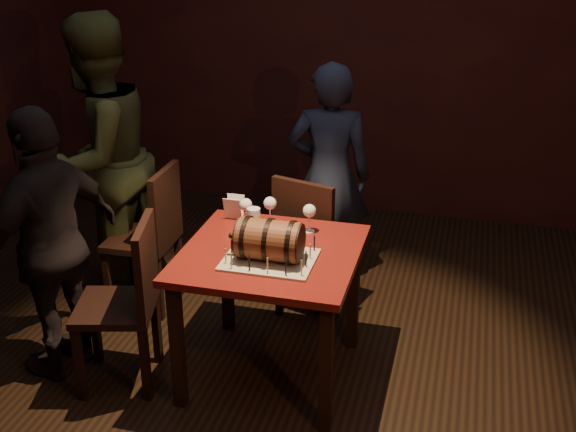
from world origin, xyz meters
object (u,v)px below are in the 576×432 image
Objects in this scene: chair_back at (311,240)px; barrel_cake at (269,240)px; pint_of_ale at (254,222)px; person_left_rear at (99,160)px; chair_left_rear at (153,231)px; person_back at (329,176)px; pub_table at (271,270)px; wine_glass_left at (246,206)px; wine_glass_mid at (270,204)px; person_left_front at (52,245)px; chair_left_front at (129,296)px; wine_glass_right at (309,212)px.

barrel_cake is at bearing -92.92° from chair_back.
person_left_rear is at bearing 157.00° from pint_of_ale.
person_back is (0.98, 0.63, 0.23)m from chair_left_rear.
chair_left_rear is (-0.92, 0.53, -0.12)m from pub_table.
chair_back is (0.21, 0.47, -0.30)m from pint_of_ale.
chair_back is at bearing 53.10° from wine_glass_left.
wine_glass_left is at bearing 64.81° from person_back.
person_left_front is (-1.03, -0.54, -0.12)m from wine_glass_mid.
barrel_cake is 0.81m from chair_left_front.
wine_glass_left reaches higher than pub_table.
pub_table is at bearing 19.46° from chair_left_front.
chair_left_rear is 0.81m from person_left_front.
person_left_front reaches higher than wine_glass_mid.
pub_table is 1.07m from chair_left_rear.
person_left_front is (-1.27, -0.49, -0.12)m from wine_glass_right.
pint_of_ale is 1.28m from person_left_rear.
wine_glass_left is at bearing -126.90° from chair_back.
barrel_cake is 0.45m from wine_glass_left.
chair_left_rear is at bearing 145.75° from barrel_cake.
person_left_front is (0.19, -0.89, -0.16)m from person_left_rear.
wine_glass_left is at bearing -155.59° from wine_glass_mid.
pint_of_ale reaches higher than pub_table.
wine_glass_mid is 0.17× the size of chair_back.
wine_glass_left is 0.82m from chair_left_rear.
chair_back reaches higher than wine_glass_mid.
chair_left_front reaches higher than pub_table.
chair_left_rear is (-0.82, 0.21, -0.34)m from wine_glass_mid.
person_left_front is at bearing -158.76° from wine_glass_right.
barrel_cake is at bearing 10.74° from chair_left_front.
pint_of_ale is 0.90m from chair_left_rear.
pint_of_ale is 0.16× the size of chair_back.
wine_glass_mid reaches higher than pub_table.
wine_glass_mid is at bearing 90.31° from person_left_rear.
wine_glass_left is at bearing 122.68° from barrel_cake.
wine_glass_left is 0.17× the size of chair_left_front.
wine_glass_right is (0.11, 0.39, 0.00)m from barrel_cake.
chair_left_front reaches higher than wine_glass_right.
pint_of_ale is at bearing -113.66° from chair_back.
person_left_rear reaches higher than person_back.
person_left_front is (-1.19, -0.86, 0.22)m from chair_back.
person_left_rear reaches higher than wine_glass_right.
chair_back is (0.16, 0.32, -0.34)m from wine_glass_mid.
wine_glass_right is at bearing -11.73° from wine_glass_mid.
person_back is (0.28, 0.89, -0.12)m from wine_glass_left.
pub_table is 0.97× the size of chair_left_front.
barrel_cake is 0.40m from wine_glass_right.
chair_back is 1.17m from chair_left_front.
wine_glass_left is 1.00× the size of wine_glass_mid.
wine_glass_mid is 1.00× the size of wine_glass_right.
barrel_cake is 1.28m from person_back.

